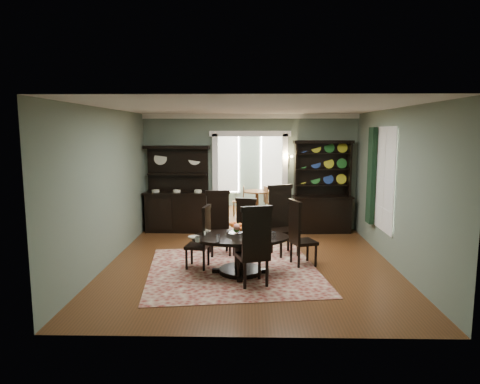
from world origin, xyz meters
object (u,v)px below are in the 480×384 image
at_px(sideboard, 178,202).
at_px(welsh_dresser, 322,199).
at_px(parlor_table, 257,199).
at_px(dining_table, 240,248).

bearing_deg(sideboard, welsh_dresser, 2.03).
distance_m(welsh_dresser, parlor_table, 2.61).
distance_m(dining_table, parlor_table, 5.34).
xyz_separation_m(welsh_dresser, parlor_table, (-1.62, 2.01, -0.34)).
height_order(dining_table, welsh_dresser, welsh_dresser).
relative_size(sideboard, welsh_dresser, 0.94).
xyz_separation_m(sideboard, welsh_dresser, (3.71, 0.00, 0.08)).
bearing_deg(dining_table, sideboard, 114.02).
height_order(sideboard, welsh_dresser, welsh_dresser).
bearing_deg(sideboard, dining_table, -60.94).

